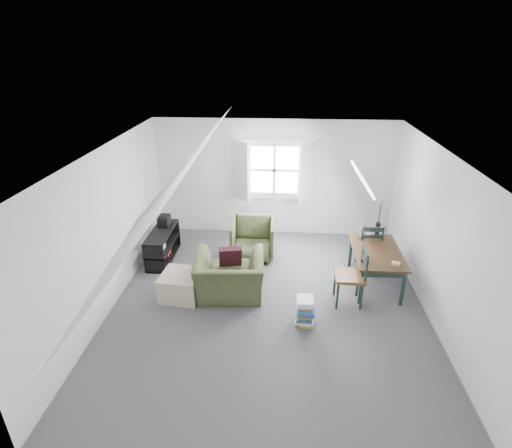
# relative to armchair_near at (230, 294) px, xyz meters

# --- Properties ---
(floor) EXTENTS (5.50, 5.50, 0.00)m
(floor) POSITION_rel_armchair_near_xyz_m (0.65, -0.26, 0.00)
(floor) COLOR #4C4D51
(floor) RESTS_ON ground
(ceiling) EXTENTS (5.50, 5.50, 0.00)m
(ceiling) POSITION_rel_armchair_near_xyz_m (0.65, -0.26, 2.50)
(ceiling) COLOR white
(ceiling) RESTS_ON wall_back
(wall_back) EXTENTS (5.00, 0.00, 5.00)m
(wall_back) POSITION_rel_armchair_near_xyz_m (0.65, 2.49, 1.25)
(wall_back) COLOR white
(wall_back) RESTS_ON ground
(wall_front) EXTENTS (5.00, 0.00, 5.00)m
(wall_front) POSITION_rel_armchair_near_xyz_m (0.65, -3.01, 1.25)
(wall_front) COLOR white
(wall_front) RESTS_ON ground
(wall_left) EXTENTS (0.00, 5.50, 5.50)m
(wall_left) POSITION_rel_armchair_near_xyz_m (-1.85, -0.26, 1.25)
(wall_left) COLOR white
(wall_left) RESTS_ON ground
(wall_right) EXTENTS (0.00, 5.50, 5.50)m
(wall_right) POSITION_rel_armchair_near_xyz_m (3.15, -0.26, 1.25)
(wall_right) COLOR white
(wall_right) RESTS_ON ground
(slope_left) EXTENTS (3.19, 5.50, 4.48)m
(slope_left) POSITION_rel_armchair_near_xyz_m (-0.90, -0.26, 1.78)
(slope_left) COLOR white
(slope_left) RESTS_ON wall_left
(slope_right) EXTENTS (3.19, 5.50, 4.48)m
(slope_right) POSITION_rel_armchair_near_xyz_m (2.20, -0.26, 1.78)
(slope_right) COLOR white
(slope_right) RESTS_ON wall_right
(dormer_window) EXTENTS (1.71, 0.35, 1.30)m
(dormer_window) POSITION_rel_armchair_near_xyz_m (0.65, 2.42, 1.45)
(dormer_window) COLOR white
(dormer_window) RESTS_ON wall_back
(skylight) EXTENTS (0.35, 0.75, 0.47)m
(skylight) POSITION_rel_armchair_near_xyz_m (2.20, 1.04, 1.75)
(skylight) COLOR white
(skylight) RESTS_ON slope_right
(armchair_near) EXTENTS (1.18, 1.05, 0.72)m
(armchair_near) POSITION_rel_armchair_near_xyz_m (0.00, 0.00, 0.00)
(armchair_near) COLOR #3C4425
(armchair_near) RESTS_ON floor
(armchair_far) EXTENTS (0.84, 0.86, 0.77)m
(armchair_far) POSITION_rel_armchair_near_xyz_m (0.28, 1.36, 0.00)
(armchair_far) COLOR #3C4425
(armchair_far) RESTS_ON floor
(throw_pillow) EXTENTS (0.41, 0.29, 0.39)m
(throw_pillow) POSITION_rel_armchair_near_xyz_m (0.00, 0.15, 0.65)
(throw_pillow) COLOR #330E1B
(throw_pillow) RESTS_ON armchair_near
(ottoman) EXTENTS (0.70, 0.70, 0.42)m
(ottoman) POSITION_rel_armchair_near_xyz_m (-0.80, -0.09, 0.21)
(ottoman) COLOR #BBA98F
(ottoman) RESTS_ON floor
(dining_table) EXTENTS (0.80, 1.33, 0.66)m
(dining_table) POSITION_rel_armchair_near_xyz_m (2.47, 0.49, 0.58)
(dining_table) COLOR #342010
(dining_table) RESTS_ON floor
(demijohn) EXTENTS (0.23, 0.23, 0.33)m
(demijohn) POSITION_rel_armchair_near_xyz_m (2.32, 0.94, 0.80)
(demijohn) COLOR silver
(demijohn) RESTS_ON dining_table
(vase_twigs) EXTENTS (0.09, 0.10, 0.70)m
(vase_twigs) POSITION_rel_armchair_near_xyz_m (2.57, 1.04, 0.82)
(vase_twigs) COLOR black
(vase_twigs) RESTS_ON dining_table
(cup) EXTENTS (0.12, 0.12, 0.10)m
(cup) POSITION_rel_armchair_near_xyz_m (2.22, 0.19, 0.66)
(cup) COLOR black
(cup) RESTS_ON dining_table
(paper_box) EXTENTS (0.15, 0.12, 0.04)m
(paper_box) POSITION_rel_armchair_near_xyz_m (2.67, 0.04, 0.68)
(paper_box) COLOR white
(paper_box) RESTS_ON dining_table
(dining_chair_far) EXTENTS (0.43, 0.43, 0.92)m
(dining_chair_far) POSITION_rel_armchair_near_xyz_m (2.46, 1.05, 0.48)
(dining_chair_far) COLOR brown
(dining_chair_far) RESTS_ON floor
(dining_chair_near) EXTENTS (0.46, 0.46, 0.99)m
(dining_chair_near) POSITION_rel_armchair_near_xyz_m (1.98, -0.08, 0.52)
(dining_chair_near) COLOR brown
(dining_chair_near) RESTS_ON floor
(media_shelf) EXTENTS (0.39, 1.16, 0.60)m
(media_shelf) POSITION_rel_armchair_near_xyz_m (-1.46, 1.10, 0.27)
(media_shelf) COLOR black
(media_shelf) RESTS_ON floor
(electronics_box) EXTENTS (0.21, 0.28, 0.22)m
(electronics_box) POSITION_rel_armchair_near_xyz_m (-1.46, 1.39, 0.69)
(electronics_box) COLOR black
(electronics_box) RESTS_ON media_shelf
(magazine_stack) EXTENTS (0.32, 0.38, 0.42)m
(magazine_stack) POSITION_rel_armchair_near_xyz_m (1.23, -0.67, 0.21)
(magazine_stack) COLOR #B29933
(magazine_stack) RESTS_ON floor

